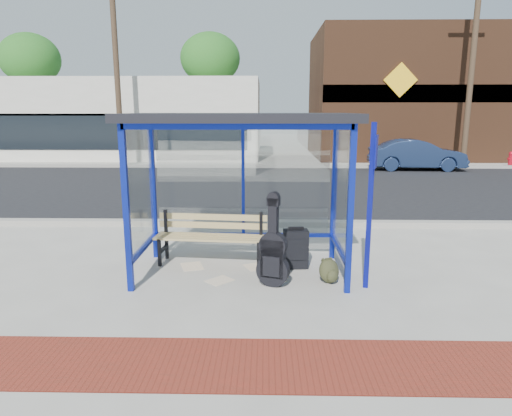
{
  "coord_description": "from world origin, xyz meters",
  "views": [
    {
      "loc": [
        0.37,
        -6.69,
        2.47
      ],
      "look_at": [
        0.22,
        0.2,
        0.98
      ],
      "focal_mm": 32.0,
      "sensor_mm": 36.0,
      "label": 1
    }
  ],
  "objects_px": {
    "suitcase": "(296,249)",
    "fire_hydrant": "(511,159)",
    "parked_car": "(417,155)",
    "bench": "(211,234)",
    "guitar_bag": "(273,254)",
    "backpack": "(329,271)"
  },
  "relations": [
    {
      "from": "guitar_bag",
      "to": "backpack",
      "type": "xyz_separation_m",
      "value": [
        0.82,
        0.14,
        -0.3
      ]
    },
    {
      "from": "backpack",
      "to": "fire_hydrant",
      "type": "distance_m",
      "value": 17.08
    },
    {
      "from": "bench",
      "to": "parked_car",
      "type": "bearing_deg",
      "value": 64.26
    },
    {
      "from": "guitar_bag",
      "to": "parked_car",
      "type": "relative_size",
      "value": 0.33
    },
    {
      "from": "guitar_bag",
      "to": "parked_car",
      "type": "bearing_deg",
      "value": 83.6
    },
    {
      "from": "guitar_bag",
      "to": "suitcase",
      "type": "bearing_deg",
      "value": 83.61
    },
    {
      "from": "backpack",
      "to": "guitar_bag",
      "type": "bearing_deg",
      "value": 169.64
    },
    {
      "from": "parked_car",
      "to": "fire_hydrant",
      "type": "xyz_separation_m",
      "value": [
        4.47,
        1.07,
        -0.27
      ]
    },
    {
      "from": "suitcase",
      "to": "backpack",
      "type": "height_order",
      "value": "suitcase"
    },
    {
      "from": "bench",
      "to": "suitcase",
      "type": "height_order",
      "value": "bench"
    },
    {
      "from": "backpack",
      "to": "suitcase",
      "type": "bearing_deg",
      "value": 105.15
    },
    {
      "from": "guitar_bag",
      "to": "parked_car",
      "type": "xyz_separation_m",
      "value": [
        6.19,
        13.03,
        0.17
      ]
    },
    {
      "from": "parked_car",
      "to": "fire_hydrant",
      "type": "height_order",
      "value": "parked_car"
    },
    {
      "from": "guitar_bag",
      "to": "backpack",
      "type": "relative_size",
      "value": 3.56
    },
    {
      "from": "parked_car",
      "to": "fire_hydrant",
      "type": "relative_size",
      "value": 5.66
    },
    {
      "from": "suitcase",
      "to": "guitar_bag",
      "type": "bearing_deg",
      "value": -119.52
    },
    {
      "from": "suitcase",
      "to": "fire_hydrant",
      "type": "height_order",
      "value": "fire_hydrant"
    },
    {
      "from": "suitcase",
      "to": "fire_hydrant",
      "type": "distance_m",
      "value": 16.83
    },
    {
      "from": "bench",
      "to": "guitar_bag",
      "type": "relative_size",
      "value": 1.43
    },
    {
      "from": "guitar_bag",
      "to": "parked_car",
      "type": "distance_m",
      "value": 14.42
    },
    {
      "from": "parked_car",
      "to": "fire_hydrant",
      "type": "distance_m",
      "value": 4.61
    },
    {
      "from": "bench",
      "to": "fire_hydrant",
      "type": "bearing_deg",
      "value": 53.43
    }
  ]
}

